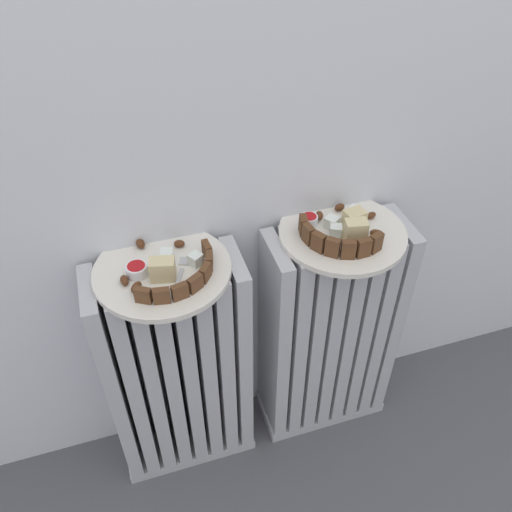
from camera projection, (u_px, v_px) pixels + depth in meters
radiator_left at (178, 372)px, 1.26m from camera, size 0.33×0.15×0.64m
radiator_right at (329, 334)px, 1.35m from camera, size 0.33×0.15×0.64m
plate_left at (162, 270)px, 1.05m from camera, size 0.27×0.27×0.01m
plate_right at (342, 233)px, 1.13m from camera, size 0.27×0.27×0.01m
dark_cake_slice_left_0 at (143, 295)px, 0.96m from camera, size 0.03×0.03×0.03m
dark_cake_slice_left_1 at (162, 296)px, 0.96m from camera, size 0.03×0.02×0.03m
dark_cake_slice_left_2 at (180, 292)px, 0.97m from camera, size 0.03×0.02×0.03m
dark_cake_slice_left_3 at (195, 283)px, 0.99m from camera, size 0.03×0.03×0.03m
dark_cake_slice_left_4 at (205, 273)px, 1.01m from camera, size 0.03×0.03×0.03m
dark_cake_slice_left_5 at (209, 261)px, 1.03m from camera, size 0.02×0.03×0.03m
dark_cake_slice_left_6 at (207, 250)px, 1.06m from camera, size 0.02×0.03×0.03m
marble_cake_slice_left_0 at (162, 269)px, 1.01m from camera, size 0.05×0.04×0.04m
turkish_delight_left_0 at (196, 259)px, 1.04m from camera, size 0.03×0.03×0.02m
turkish_delight_left_1 at (167, 256)px, 1.05m from camera, size 0.03×0.03×0.02m
medjool_date_left_0 at (179, 244)px, 1.09m from camera, size 0.03×0.02×0.01m
medjool_date_left_1 at (140, 244)px, 1.08m from camera, size 0.02×0.03×0.02m
medjool_date_left_2 at (136, 287)px, 0.99m from camera, size 0.03×0.03×0.02m
medjool_date_left_3 at (124, 280)px, 1.00m from camera, size 0.02×0.03×0.01m
jam_bowl_left at (137, 270)px, 1.02m from camera, size 0.04×0.04×0.02m
dark_cake_slice_right_0 at (303, 225)px, 1.11m from camera, size 0.02×0.03×0.04m
dark_cake_slice_right_1 at (308, 234)px, 1.09m from camera, size 0.02×0.03×0.04m
dark_cake_slice_right_2 at (318, 242)px, 1.07m from camera, size 0.03×0.03×0.04m
dark_cake_slice_right_3 at (333, 248)px, 1.06m from camera, size 0.03×0.03×0.04m
dark_cake_slice_right_4 at (348, 250)px, 1.05m from camera, size 0.03×0.02×0.04m
dark_cake_slice_right_5 at (364, 248)px, 1.05m from camera, size 0.03×0.02×0.04m
dark_cake_slice_right_6 at (376, 243)px, 1.07m from camera, size 0.03×0.02×0.04m
marble_cake_slice_right_0 at (355, 232)px, 1.08m from camera, size 0.05×0.04×0.05m
marble_cake_slice_right_1 at (354, 219)px, 1.13m from camera, size 0.05×0.04×0.04m
turkish_delight_right_0 at (332, 223)px, 1.13m from camera, size 0.04×0.04×0.03m
turkish_delight_right_1 at (354, 210)px, 1.17m from camera, size 0.03×0.03×0.02m
turkish_delight_right_2 at (336, 231)px, 1.11m from camera, size 0.03×0.03×0.02m
medjool_date_right_0 at (371, 215)px, 1.16m from camera, size 0.03×0.02×0.01m
medjool_date_right_1 at (319, 215)px, 1.16m from camera, size 0.02×0.03×0.02m
medjool_date_right_2 at (377, 233)px, 1.11m from camera, size 0.03×0.03×0.01m
medjool_date_right_3 at (340, 207)px, 1.18m from camera, size 0.03×0.02×0.02m
jam_bowl_right at (309, 220)px, 1.14m from camera, size 0.04×0.04×0.02m
fork at (181, 272)px, 1.03m from camera, size 0.05×0.10×0.00m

